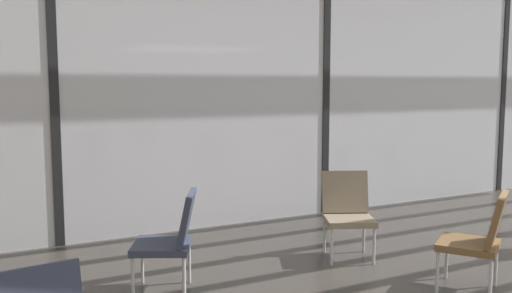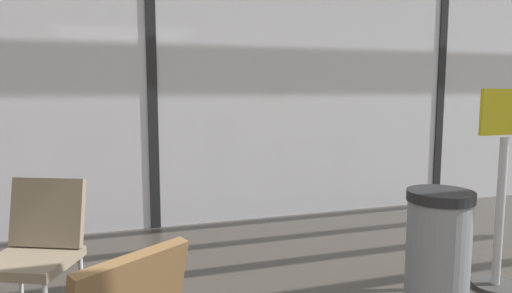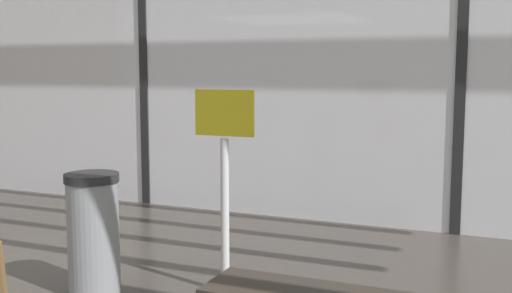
# 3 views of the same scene
# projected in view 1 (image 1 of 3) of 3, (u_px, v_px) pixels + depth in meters

# --- Properties ---
(glass_curtain_wall) EXTENTS (14.00, 0.08, 3.52)m
(glass_curtain_wall) POSITION_uv_depth(u_px,v_px,m) (324.00, 85.00, 7.59)
(glass_curtain_wall) COLOR silver
(glass_curtain_wall) RESTS_ON ground
(window_mullion_0) EXTENTS (0.10, 0.12, 3.52)m
(window_mullion_0) POSITION_uv_depth(u_px,v_px,m) (53.00, 85.00, 6.00)
(window_mullion_0) COLOR black
(window_mullion_0) RESTS_ON ground
(window_mullion_1) EXTENTS (0.10, 0.12, 3.52)m
(window_mullion_1) POSITION_uv_depth(u_px,v_px,m) (324.00, 85.00, 7.59)
(window_mullion_1) COLOR black
(window_mullion_1) RESTS_ON ground
(window_mullion_2) EXTENTS (0.10, 0.12, 3.52)m
(window_mullion_2) POSITION_uv_depth(u_px,v_px,m) (501.00, 84.00, 9.19)
(window_mullion_2) COLOR black
(window_mullion_2) RESTS_ON ground
(parked_airplane) EXTENTS (13.16, 4.37, 4.37)m
(parked_airplane) POSITION_uv_depth(u_px,v_px,m) (200.00, 64.00, 11.74)
(parked_airplane) COLOR #B2BCD6
(parked_airplane) RESTS_ON ground
(lounge_chair_0) EXTENTS (0.69, 0.70, 0.87)m
(lounge_chair_0) POSITION_uv_depth(u_px,v_px,m) (480.00, 236.00, 4.75)
(lounge_chair_0) COLOR brown
(lounge_chair_0) RESTS_ON ground
(lounge_chair_3) EXTENTS (0.68, 0.66, 0.87)m
(lounge_chair_3) POSITION_uv_depth(u_px,v_px,m) (172.00, 235.00, 4.76)
(lounge_chair_3) COLOR #33384C
(lounge_chair_3) RESTS_ON ground
(lounge_chair_4) EXTENTS (0.65, 0.68, 0.87)m
(lounge_chair_4) POSITION_uv_depth(u_px,v_px,m) (347.00, 209.00, 5.75)
(lounge_chair_4) COLOR #7F705B
(lounge_chair_4) RESTS_ON ground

